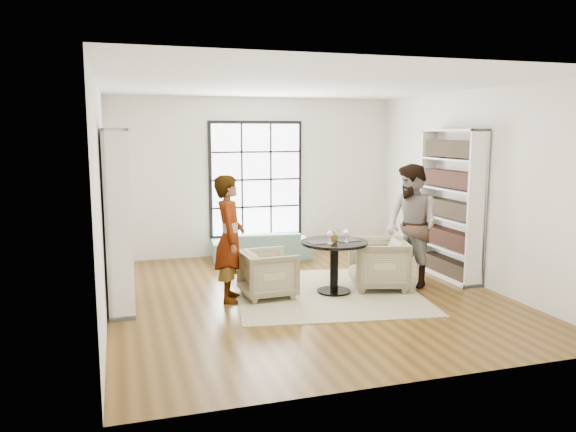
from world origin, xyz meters
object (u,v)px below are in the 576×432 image
object	(u,v)px
person_right	(412,226)
wine_glass_right	(346,233)
flower_centerpiece	(335,235)
armchair_left	(268,274)
person_left	(230,238)
armchair_right	(378,264)
wine_glass_left	(330,234)
pedestal_table	(334,256)
sofa	(261,245)

from	to	relation	value
person_right	wine_glass_right	distance (m)	1.15
wine_glass_right	flower_centerpiece	xyz separation A→B (m)	(-0.13, 0.13, -0.04)
person_right	flower_centerpiece	world-z (taller)	person_right
armchair_left	person_left	xyz separation A→B (m)	(-0.55, 0.00, 0.54)
armchair_right	wine_glass_left	bearing A→B (deg)	-62.30
pedestal_table	wine_glass_right	size ratio (longest dim) A/B	5.35
pedestal_table	armchair_right	size ratio (longest dim) A/B	1.17
wine_glass_left	wine_glass_right	world-z (taller)	wine_glass_left
armchair_right	wine_glass_right	world-z (taller)	wine_glass_right
person_left	wine_glass_left	bearing A→B (deg)	-87.73
armchair_right	person_left	world-z (taller)	person_left
person_left	pedestal_table	bearing A→B (deg)	-81.28
person_right	wine_glass_left	world-z (taller)	person_right
sofa	person_right	size ratio (longest dim) A/B	0.96
flower_centerpiece	person_left	bearing A→B (deg)	177.02
pedestal_table	sofa	distance (m)	2.51
person_left	wine_glass_right	world-z (taller)	person_left
person_left	person_right	xyz separation A→B (m)	(2.81, -0.07, 0.05)
person_right	flower_centerpiece	xyz separation A→B (m)	(-1.27, -0.01, -0.07)
sofa	armchair_left	xyz separation A→B (m)	(-0.49, -2.34, 0.08)
person_left	flower_centerpiece	size ratio (longest dim) A/B	9.40
wine_glass_right	person_left	bearing A→B (deg)	172.82
sofa	armchair_right	xyz separation A→B (m)	(1.21, -2.41, 0.12)
pedestal_table	sofa	xyz separation A→B (m)	(-0.48, 2.45, -0.30)
armchair_left	wine_glass_right	xyz separation A→B (m)	(1.12, -0.21, 0.57)
sofa	armchair_left	size ratio (longest dim) A/B	2.42
pedestal_table	wine_glass_left	bearing A→B (deg)	-130.86
wine_glass_right	flower_centerpiece	world-z (taller)	flower_centerpiece
armchair_left	armchair_right	bearing A→B (deg)	-95.55
sofa	flower_centerpiece	size ratio (longest dim) A/B	9.58
pedestal_table	armchair_right	world-z (taller)	pedestal_table
sofa	wine_glass_right	world-z (taller)	wine_glass_right
person_right	armchair_right	bearing A→B (deg)	-103.58
pedestal_table	person_right	world-z (taller)	person_right
sofa	person_left	world-z (taller)	person_left
wine_glass_left	flower_centerpiece	bearing A→B (deg)	51.52
armchair_right	person_right	distance (m)	0.78
wine_glass_left	armchair_left	bearing A→B (deg)	162.98
wine_glass_left	flower_centerpiece	size ratio (longest dim) A/B	1.00
sofa	person_right	world-z (taller)	person_right
sofa	armchair_left	bearing A→B (deg)	84.09
wine_glass_left	wine_glass_right	bearing A→B (deg)	10.10
pedestal_table	wine_glass_right	bearing A→B (deg)	-35.78
person_right	pedestal_table	bearing A→B (deg)	-101.79
armchair_left	armchair_right	distance (m)	1.71
person_right	flower_centerpiece	bearing A→B (deg)	-103.04
armchair_right	flower_centerpiece	distance (m)	0.87
wine_glass_right	wine_glass_left	bearing A→B (deg)	-169.90
armchair_left	armchair_right	xyz separation A→B (m)	(1.71, -0.07, 0.04)
person_left	sofa	bearing A→B (deg)	-11.24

